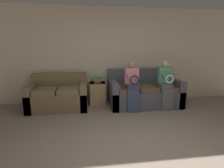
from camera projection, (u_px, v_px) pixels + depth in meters
name	position (u px, v px, depth m)	size (l,w,h in m)	color
ground_plane	(151.00, 167.00, 2.20)	(14.00, 14.00, 0.00)	gray
wall_back	(115.00, 56.00, 4.84)	(7.22, 0.06, 2.55)	beige
couch_main	(143.00, 93.00, 4.62)	(1.81, 0.97, 0.92)	#4C4C56
couch_side	(59.00, 96.00, 4.35)	(1.39, 0.88, 0.84)	brown
child_left_seated	(132.00, 84.00, 4.10)	(0.33, 0.38, 1.18)	#384260
child_right_seated	(166.00, 83.00, 4.21)	(0.33, 0.38, 1.20)	#56565B
side_shelf	(98.00, 93.00, 4.72)	(0.44, 0.40, 0.58)	tan
book_stack	(97.00, 80.00, 4.65)	(0.21, 0.31, 0.12)	#7A4284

